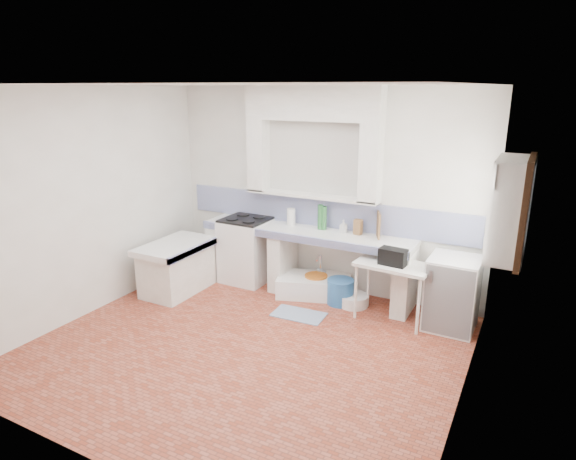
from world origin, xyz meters
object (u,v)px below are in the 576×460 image
at_px(stove, 247,251).
at_px(fridge, 452,293).
at_px(sink, 314,287).
at_px(side_table, 392,292).

relative_size(stove, fridge, 1.05).
xyz_separation_m(sink, fridge, (1.84, -0.12, 0.32)).
height_order(stove, fridge, stove).
relative_size(stove, sink, 0.92).
height_order(sink, fridge, fridge).
bearing_deg(stove, fridge, -2.32).
xyz_separation_m(stove, side_table, (2.27, -0.28, -0.09)).
bearing_deg(fridge, stove, 178.05).
bearing_deg(side_table, sink, 172.67).
xyz_separation_m(side_table, fridge, (0.68, 0.13, 0.07)).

